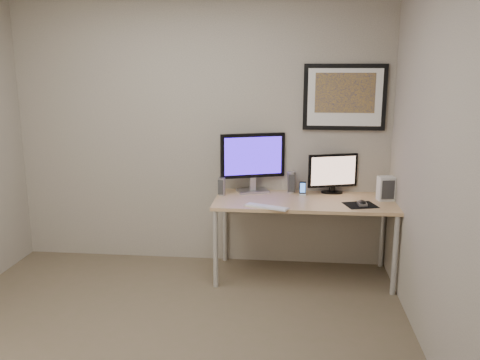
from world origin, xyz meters
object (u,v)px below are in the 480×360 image
at_px(speaker_right, 291,182).
at_px(phone_dock, 303,188).
at_px(monitor_large, 253,160).
at_px(speaker_left, 222,186).
at_px(monitor_tv, 333,172).
at_px(framed_art, 345,97).
at_px(fan_unit, 386,188).
at_px(keyboard, 267,207).
at_px(desk, 304,207).

height_order(speaker_right, phone_dock, speaker_right).
relative_size(monitor_large, phone_dock, 4.55).
bearing_deg(monitor_large, speaker_left, -170.54).
height_order(monitor_tv, speaker_left, monitor_tv).
bearing_deg(framed_art, monitor_tv, -143.21).
bearing_deg(framed_art, fan_unit, -36.22).
bearing_deg(fan_unit, monitor_large, 160.46).
bearing_deg(speaker_right, monitor_large, -179.29).
bearing_deg(phone_dock, framed_art, 22.15).
bearing_deg(speaker_left, keyboard, -31.42).
distance_m(monitor_tv, speaker_right, 0.39).
xyz_separation_m(speaker_right, fan_unit, (0.84, -0.19, 0.01)).
bearing_deg(speaker_left, desk, 2.83).
distance_m(monitor_large, monitor_tv, 0.76).
bearing_deg(keyboard, desk, 64.02).
distance_m(framed_art, speaker_left, 1.39).
bearing_deg(monitor_large, monitor_tv, -17.32).
height_order(phone_dock, keyboard, phone_dock).
height_order(desk, keyboard, keyboard).
relative_size(monitor_tv, speaker_left, 2.79).
distance_m(framed_art, phone_dock, 0.92).
relative_size(framed_art, monitor_large, 1.27).
distance_m(monitor_tv, speaker_left, 1.04).
height_order(framed_art, speaker_right, framed_art).
distance_m(desk, phone_dock, 0.21).
distance_m(monitor_tv, keyboard, 0.83).
bearing_deg(fan_unit, monitor_tv, 144.45).
xyz_separation_m(framed_art, monitor_large, (-0.83, -0.09, -0.58)).
distance_m(framed_art, speaker_right, 0.92).
bearing_deg(monitor_large, framed_art, -13.18).
height_order(framed_art, phone_dock, framed_art).
bearing_deg(monitor_tv, speaker_left, 172.01).
height_order(speaker_right, keyboard, speaker_right).
bearing_deg(desk, fan_unit, 4.82).
bearing_deg(phone_dock, desk, -88.68).
relative_size(phone_dock, keyboard, 0.34).
xyz_separation_m(framed_art, keyboard, (-0.67, -0.62, -0.88)).
bearing_deg(fan_unit, keyboard, -172.52).
height_order(monitor_large, monitor_tv, monitor_large).
xyz_separation_m(speaker_right, phone_dock, (0.10, -0.09, -0.04)).
bearing_deg(speaker_right, fan_unit, -13.36).
bearing_deg(desk, framed_art, 43.46).
xyz_separation_m(desk, monitor_tv, (0.26, 0.27, 0.27)).
xyz_separation_m(desk, fan_unit, (0.72, 0.06, 0.17)).
distance_m(monitor_tv, fan_unit, 0.51).
bearing_deg(desk, keyboard, -138.12).
relative_size(keyboard, fan_unit, 1.79).
height_order(desk, monitor_tv, monitor_tv).
xyz_separation_m(framed_art, monitor_tv, (-0.09, -0.06, -0.69)).
height_order(framed_art, keyboard, framed_art).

